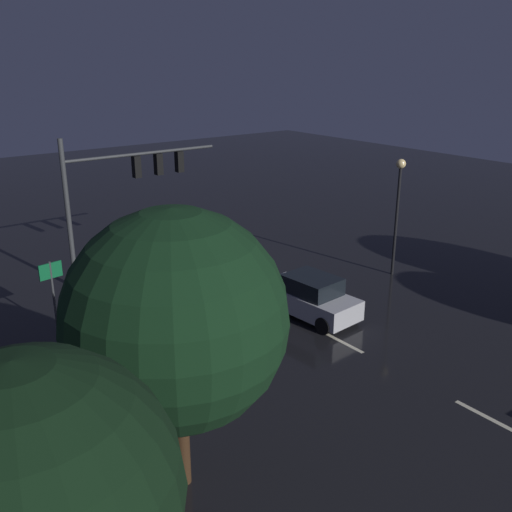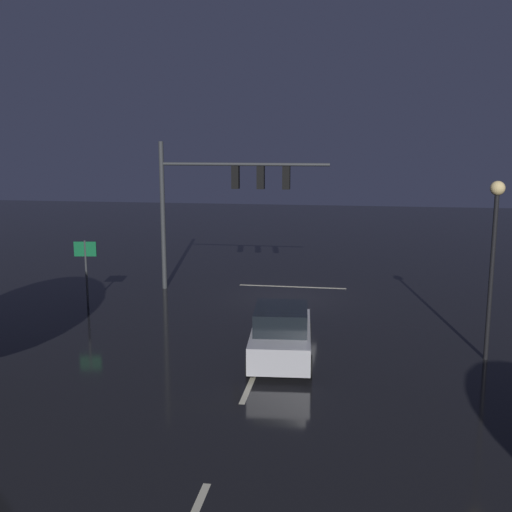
{
  "view_description": "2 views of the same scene",
  "coord_description": "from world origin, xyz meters",
  "views": [
    {
      "loc": [
        13.99,
        23.15,
        9.93
      ],
      "look_at": [
        0.05,
        4.92,
        1.94
      ],
      "focal_mm": 40.32,
      "sensor_mm": 36.0,
      "label": 1
    },
    {
      "loc": [
        -2.71,
        25.77,
        6.7
      ],
      "look_at": [
        0.82,
        3.56,
        2.5
      ],
      "focal_mm": 43.1,
      "sensor_mm": 36.0,
      "label": 2
    }
  ],
  "objects": [
    {
      "name": "ground_plane",
      "position": [
        0.0,
        0.0,
        0.0
      ],
      "size": [
        80.0,
        80.0,
        0.0
      ],
      "primitive_type": "plane",
      "color": "black"
    },
    {
      "name": "traffic_signal_assembly",
      "position": [
        3.09,
        -0.97,
        4.59
      ],
      "size": [
        7.61,
        0.47,
        6.71
      ],
      "color": "#383A3D",
      "rests_on": "ground_plane"
    },
    {
      "name": "lane_dash_far",
      "position": [
        0.0,
        4.0,
        0.0
      ],
      "size": [
        0.16,
        2.2,
        0.01
      ],
      "primitive_type": "cube",
      "rotation": [
        0.0,
        0.0,
        1.57
      ],
      "color": "beige",
      "rests_on": "ground_plane"
    },
    {
      "name": "lane_dash_mid",
      "position": [
        0.0,
        10.0,
        0.0
      ],
      "size": [
        0.16,
        2.2,
        0.01
      ],
      "primitive_type": "cube",
      "rotation": [
        0.0,
        0.0,
        1.57
      ],
      "color": "beige",
      "rests_on": "ground_plane"
    },
    {
      "name": "lane_dash_near",
      "position": [
        0.0,
        16.0,
        0.0
      ],
      "size": [
        0.16,
        2.2,
        0.01
      ],
      "primitive_type": "cube",
      "rotation": [
        0.0,
        0.0,
        1.57
      ],
      "color": "beige",
      "rests_on": "ground_plane"
    },
    {
      "name": "stop_bar",
      "position": [
        0.0,
        -2.15,
        0.0
      ],
      "size": [
        5.0,
        0.16,
        0.01
      ],
      "primitive_type": "cube",
      "color": "beige",
      "rests_on": "ground_plane"
    },
    {
      "name": "car_approaching",
      "position": [
        -0.61,
        7.56,
        0.8
      ],
      "size": [
        2.2,
        4.48,
        1.7
      ],
      "color": "#B7B7BC",
      "rests_on": "ground_plane"
    },
    {
      "name": "street_lamp_left_kerb",
      "position": [
        -6.94,
        6.59,
        3.84
      ],
      "size": [
        0.44,
        0.44,
        5.55
      ],
      "color": "black",
      "rests_on": "ground_plane"
    },
    {
      "name": "route_sign",
      "position": [
        7.95,
        2.72,
        2.0
      ],
      "size": [
        0.9,
        0.2,
        2.77
      ],
      "color": "#383A3D",
      "rests_on": "ground_plane"
    },
    {
      "name": "tree_right_near",
      "position": [
        12.62,
        16.46,
        4.37
      ],
      "size": [
        4.12,
        4.12,
        6.44
      ],
      "color": "#382314",
      "rests_on": "ground_plane"
    },
    {
      "name": "tree_right_far",
      "position": [
        8.37,
        12.88,
        4.41
      ],
      "size": [
        5.08,
        5.08,
        6.96
      ],
      "color": "#382314",
      "rests_on": "ground_plane"
    }
  ]
}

